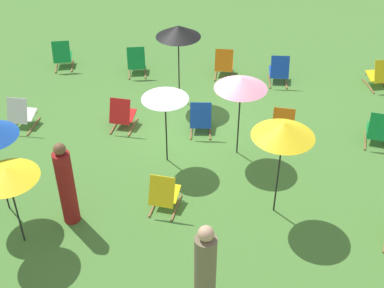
{
  "coord_description": "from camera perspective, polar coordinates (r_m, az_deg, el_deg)",
  "views": [
    {
      "loc": [
        -1.31,
        9.93,
        6.92
      ],
      "look_at": [
        0.0,
        1.2,
        0.5
      ],
      "focal_mm": 48.51,
      "sensor_mm": 36.0,
      "label": 1
    }
  ],
  "objects": [
    {
      "name": "ground_plane",
      "position": [
        12.17,
        0.84,
        1.38
      ],
      "size": [
        40.0,
        40.0,
        0.0
      ],
      "primitive_type": "plane",
      "color": "#477A33"
    },
    {
      "name": "deckchair_0",
      "position": [
        12.21,
        -7.67,
        3.21
      ],
      "size": [
        0.51,
        0.78,
        0.83
      ],
      "rotation": [
        0.0,
        0.0,
        -0.05
      ],
      "color": "olive",
      "rests_on": "ground"
    },
    {
      "name": "deckchair_1",
      "position": [
        11.93,
        9.96,
        2.12
      ],
      "size": [
        0.51,
        0.78,
        0.83
      ],
      "rotation": [
        0.0,
        0.0,
        -0.05
      ],
      "color": "olive",
      "rests_on": "ground"
    },
    {
      "name": "deckchair_2",
      "position": [
        9.9,
        -3.08,
        -5.49
      ],
      "size": [
        0.54,
        0.8,
        0.83
      ],
      "rotation": [
        0.0,
        0.0,
        -0.09
      ],
      "color": "olive",
      "rests_on": "ground"
    },
    {
      "name": "deckchair_3",
      "position": [
        15.21,
        -14.06,
        9.4
      ],
      "size": [
        0.68,
        0.87,
        0.83
      ],
      "rotation": [
        0.0,
        0.0,
        0.3
      ],
      "color": "olive",
      "rests_on": "ground"
    },
    {
      "name": "deckchair_4",
      "position": [
        14.51,
        -6.13,
        8.97
      ],
      "size": [
        0.65,
        0.85,
        0.83
      ],
      "rotation": [
        0.0,
        0.0,
        0.25
      ],
      "color": "olive",
      "rests_on": "ground"
    },
    {
      "name": "deckchair_6",
      "position": [
        12.28,
        19.81,
        1.41
      ],
      "size": [
        0.58,
        0.82,
        0.83
      ],
      "rotation": [
        0.0,
        0.0,
        -0.14
      ],
      "color": "olive",
      "rests_on": "ground"
    },
    {
      "name": "deckchair_7",
      "position": [
        11.96,
        0.96,
        2.8
      ],
      "size": [
        0.57,
        0.81,
        0.83
      ],
      "rotation": [
        0.0,
        0.0,
        0.12
      ],
      "color": "olive",
      "rests_on": "ground"
    },
    {
      "name": "deckchair_8",
      "position": [
        14.16,
        9.54,
        7.94
      ],
      "size": [
        0.54,
        0.8,
        0.83
      ],
      "rotation": [
        0.0,
        0.0,
        0.09
      ],
      "color": "olive",
      "rests_on": "ground"
    },
    {
      "name": "deckchair_10",
      "position": [
        14.62,
        19.94,
        7.15
      ],
      "size": [
        0.67,
        0.86,
        0.83
      ],
      "rotation": [
        0.0,
        0.0,
        0.28
      ],
      "color": "olive",
      "rests_on": "ground"
    },
    {
      "name": "deckchair_11",
      "position": [
        12.76,
        -18.26,
        3.14
      ],
      "size": [
        0.48,
        0.76,
        0.83
      ],
      "rotation": [
        0.0,
        0.0,
        0.0
      ],
      "color": "olive",
      "rests_on": "ground"
    },
    {
      "name": "deckchair_15",
      "position": [
        14.34,
        3.54,
        8.77
      ],
      "size": [
        0.5,
        0.78,
        0.83
      ],
      "rotation": [
        0.0,
        0.0,
        0.04
      ],
      "color": "olive",
      "rests_on": "ground"
    },
    {
      "name": "umbrella_0",
      "position": [
        10.37,
        -3.0,
        5.58
      ],
      "size": [
        0.96,
        0.96,
        1.81
      ],
      "color": "black",
      "rests_on": "ground"
    },
    {
      "name": "umbrella_1",
      "position": [
        9.04,
        10.05,
        1.56
      ],
      "size": [
        1.12,
        1.12,
        2.03
      ],
      "color": "black",
      "rests_on": "ground"
    },
    {
      "name": "umbrella_2",
      "position": [
        8.99,
        -19.73,
        -3.01
      ],
      "size": [
        1.06,
        1.06,
        1.68
      ],
      "color": "black",
      "rests_on": "ground"
    },
    {
      "name": "umbrella_4",
      "position": [
        12.57,
        -1.52,
        12.28
      ],
      "size": [
        1.09,
        1.09,
        2.01
      ],
      "color": "black",
      "rests_on": "ground"
    },
    {
      "name": "umbrella_5",
      "position": [
        10.6,
        5.42,
        6.72
      ],
      "size": [
        1.1,
        1.1,
        1.9
      ],
      "color": "black",
      "rests_on": "ground"
    },
    {
      "name": "person_0",
      "position": [
        7.85,
        1.44,
        -14.24
      ],
      "size": [
        0.36,
        0.36,
        1.87
      ],
      "rotation": [
        0.0,
        0.0,
        4.82
      ],
      "color": "#72664C",
      "rests_on": "ground"
    },
    {
      "name": "person_1",
      "position": [
        9.62,
        -13.65,
        -4.47
      ],
      "size": [
        0.44,
        0.44,
        1.76
      ],
      "rotation": [
        0.0,
        0.0,
        2.26
      ],
      "color": "maroon",
      "rests_on": "ground"
    }
  ]
}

